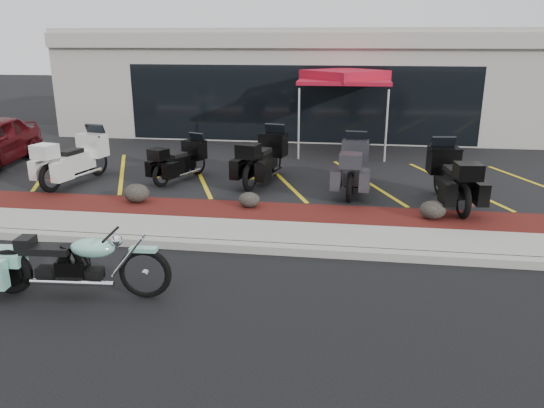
% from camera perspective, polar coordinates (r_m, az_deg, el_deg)
% --- Properties ---
extents(ground, '(90.00, 90.00, 0.00)m').
position_cam_1_polar(ground, '(8.77, -3.76, -7.31)').
color(ground, black).
rests_on(ground, ground).
extents(curb, '(24.00, 0.25, 0.15)m').
position_cam_1_polar(curb, '(9.55, -2.65, -4.67)').
color(curb, gray).
rests_on(curb, ground).
extents(sidewalk, '(24.00, 1.20, 0.15)m').
position_cam_1_polar(sidewalk, '(10.19, -1.91, -3.21)').
color(sidewalk, gray).
rests_on(sidewalk, ground).
extents(mulch_bed, '(24.00, 1.20, 0.16)m').
position_cam_1_polar(mulch_bed, '(11.31, -0.85, -1.07)').
color(mulch_bed, '#350C0C').
rests_on(mulch_bed, ground).
extents(upper_lot, '(26.00, 9.60, 0.15)m').
position_cam_1_polar(upper_lot, '(16.47, 2.13, 4.81)').
color(upper_lot, black).
rests_on(upper_lot, ground).
extents(dealership_building, '(18.00, 8.16, 4.00)m').
position_cam_1_polar(dealership_building, '(22.38, 3.97, 13.11)').
color(dealership_building, '#A5A095').
rests_on(dealership_building, ground).
extents(boulder_left, '(0.58, 0.49, 0.41)m').
position_cam_1_polar(boulder_left, '(12.19, -14.37, 1.15)').
color(boulder_left, black).
rests_on(boulder_left, mulch_bed).
extents(boulder_mid, '(0.46, 0.39, 0.33)m').
position_cam_1_polar(boulder_mid, '(11.47, -2.48, 0.47)').
color(boulder_mid, black).
rests_on(boulder_mid, mulch_bed).
extents(boulder_right, '(0.53, 0.44, 0.37)m').
position_cam_1_polar(boulder_right, '(11.19, 16.91, -0.61)').
color(boulder_right, black).
rests_on(boulder_right, mulch_bed).
extents(hero_cruiser, '(2.97, 0.94, 1.03)m').
position_cam_1_polar(hero_cruiser, '(7.93, -13.53, -6.49)').
color(hero_cruiser, '#80C7B2').
rests_on(hero_cruiser, ground).
extents(touring_white, '(1.41, 2.51, 1.38)m').
position_cam_1_polar(touring_white, '(14.81, -18.34, 5.53)').
color(touring_white, silver).
rests_on(touring_white, upper_lot).
extents(touring_black_front, '(1.44, 2.10, 1.14)m').
position_cam_1_polar(touring_black_front, '(14.31, -8.04, 5.37)').
color(touring_black_front, black).
rests_on(touring_black_front, upper_lot).
extents(touring_black_mid, '(1.39, 2.52, 1.38)m').
position_cam_1_polar(touring_black_mid, '(14.12, 0.32, 5.88)').
color(touring_black_mid, black).
rests_on(touring_black_mid, upper_lot).
extents(touring_grey, '(1.03, 2.36, 1.34)m').
position_cam_1_polar(touring_grey, '(13.45, 8.94, 4.99)').
color(touring_grey, '#2E2E33').
rests_on(touring_grey, upper_lot).
extents(touring_black_rear, '(1.18, 2.47, 1.38)m').
position_cam_1_polar(touring_black_rear, '(12.90, 17.75, 3.93)').
color(touring_black_rear, black).
rests_on(touring_black_rear, upper_lot).
extents(traffic_cone, '(0.34, 0.34, 0.45)m').
position_cam_1_polar(traffic_cone, '(16.66, -1.19, 6.01)').
color(traffic_cone, '#EF3A07').
rests_on(traffic_cone, upper_lot).
extents(popup_canopy, '(3.26, 3.26, 2.57)m').
position_cam_1_polar(popup_canopy, '(17.10, 7.80, 13.28)').
color(popup_canopy, silver).
rests_on(popup_canopy, upper_lot).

